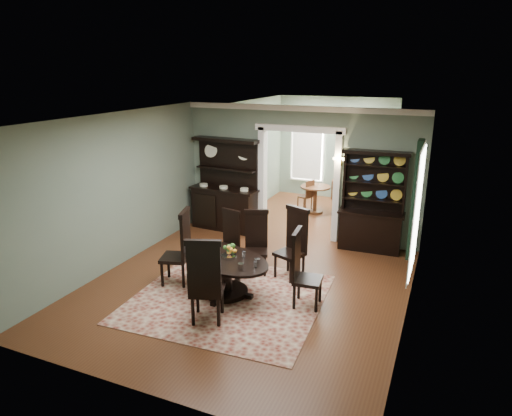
{
  "coord_description": "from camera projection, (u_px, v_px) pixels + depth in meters",
  "views": [
    {
      "loc": [
        3.09,
        -6.73,
        3.8
      ],
      "look_at": [
        -0.04,
        0.6,
        1.33
      ],
      "focal_mm": 32.0,
      "sensor_mm": 36.0,
      "label": 1
    }
  ],
  "objects": [
    {
      "name": "chair_far_left",
      "position": [
        229.0,
        237.0,
        8.99
      ],
      "size": [
        0.5,
        0.48,
        1.14
      ],
      "rotation": [
        0.0,
        0.0,
        2.92
      ],
      "color": "black",
      "rests_on": "rug"
    },
    {
      "name": "chair_end_left",
      "position": [
        181.0,
        246.0,
        8.17
      ],
      "size": [
        0.62,
        0.64,
        1.4
      ],
      "rotation": [
        0.0,
        0.0,
        1.86
      ],
      "color": "black",
      "rests_on": "rug"
    },
    {
      "name": "parlor_chair_left",
      "position": [
        307.0,
        195.0,
        12.39
      ],
      "size": [
        0.43,
        0.42,
        0.9
      ],
      "rotation": [
        0.0,
        0.0,
        1.17
      ],
      "color": "#583019",
      "rests_on": "parlor_floor"
    },
    {
      "name": "room",
      "position": [
        246.0,
        203.0,
        7.77
      ],
      "size": [
        5.51,
        6.01,
        3.01
      ],
      "color": "#562C16",
      "rests_on": "ground"
    },
    {
      "name": "welsh_dresser",
      "position": [
        372.0,
        215.0,
        9.75
      ],
      "size": [
        1.4,
        0.56,
        2.15
      ],
      "rotation": [
        0.0,
        0.0,
        0.04
      ],
      "color": "black",
      "rests_on": "floor"
    },
    {
      "name": "right_window",
      "position": [
        416.0,
        206.0,
        7.53
      ],
      "size": [
        0.15,
        1.47,
        2.12
      ],
      "color": "white",
      "rests_on": "wall_right"
    },
    {
      "name": "chair_far_mid",
      "position": [
        256.0,
        240.0,
        8.72
      ],
      "size": [
        0.58,
        0.56,
        1.22
      ],
      "rotation": [
        0.0,
        0.0,
        3.52
      ],
      "color": "black",
      "rests_on": "rug"
    },
    {
      "name": "dining_table",
      "position": [
        226.0,
        269.0,
        7.84
      ],
      "size": [
        2.04,
        2.04,
        0.68
      ],
      "rotation": [
        0.0,
        0.0,
        -0.34
      ],
      "color": "black",
      "rests_on": "rug"
    },
    {
      "name": "chair_near",
      "position": [
        205.0,
        280.0,
        6.84
      ],
      "size": [
        0.66,
        0.65,
        1.42
      ],
      "rotation": [
        0.0,
        0.0,
        0.34
      ],
      "color": "black",
      "rests_on": "rug"
    },
    {
      "name": "parlor",
      "position": [
        327.0,
        153.0,
        12.61
      ],
      "size": [
        3.51,
        3.5,
        3.01
      ],
      "color": "#562C16",
      "rests_on": "ground"
    },
    {
      "name": "parlor_chair_right",
      "position": [
        336.0,
        196.0,
        12.16
      ],
      "size": [
        0.42,
        0.4,
        0.94
      ],
      "rotation": [
        0.0,
        0.0,
        -1.43
      ],
      "color": "#583019",
      "rests_on": "parlor_floor"
    },
    {
      "name": "centerpiece",
      "position": [
        229.0,
        254.0,
        7.78
      ],
      "size": [
        1.34,
        0.86,
        0.22
      ],
      "color": "silver",
      "rests_on": "dining_table"
    },
    {
      "name": "chair_end_right",
      "position": [
        301.0,
        267.0,
        7.42
      ],
      "size": [
        0.51,
        0.53,
        1.31
      ],
      "rotation": [
        0.0,
        0.0,
        -1.47
      ],
      "color": "black",
      "rests_on": "rug"
    },
    {
      "name": "wall_sconce",
      "position": [
        340.0,
        160.0,
        9.78
      ],
      "size": [
        0.27,
        0.21,
        0.21
      ],
      "color": "gold",
      "rests_on": "back_wall_right"
    },
    {
      "name": "sideboard",
      "position": [
        225.0,
        198.0,
        11.04
      ],
      "size": [
        1.71,
        0.69,
        2.21
      ],
      "rotation": [
        0.0,
        0.0,
        -0.06
      ],
      "color": "black",
      "rests_on": "floor"
    },
    {
      "name": "rug",
      "position": [
        228.0,
        298.0,
        7.82
      ],
      "size": [
        3.26,
        3.11,
        0.01
      ],
      "primitive_type": "cube",
      "rotation": [
        0.0,
        0.0,
        0.05
      ],
      "color": "maroon",
      "rests_on": "floor"
    },
    {
      "name": "chair_far_right",
      "position": [
        294.0,
        241.0,
        8.49
      ],
      "size": [
        0.63,
        0.62,
        1.34
      ],
      "rotation": [
        0.0,
        0.0,
        2.78
      ],
      "color": "black",
      "rests_on": "rug"
    },
    {
      "name": "doorway_trim",
      "position": [
        299.0,
        168.0,
        10.35
      ],
      "size": [
        2.08,
        0.25,
        2.57
      ],
      "color": "white",
      "rests_on": "floor"
    },
    {
      "name": "parlor_table",
      "position": [
        315.0,
        195.0,
        12.32
      ],
      "size": [
        0.8,
        0.8,
        0.74
      ],
      "color": "#583019",
      "rests_on": "parlor_floor"
    }
  ]
}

